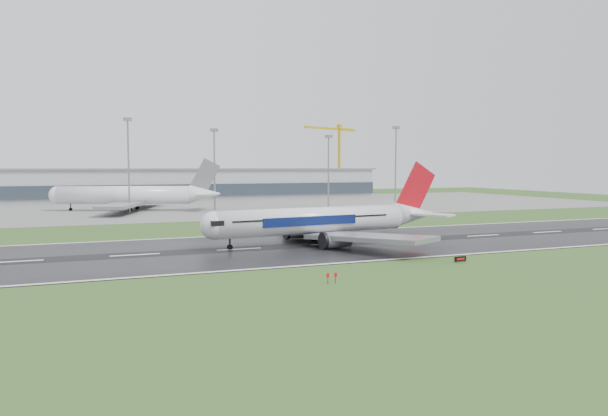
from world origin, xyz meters
name	(u,v)px	position (x,y,z in m)	size (l,w,h in m)	color
ground	(239,250)	(0.00, 0.00, 0.00)	(520.00, 520.00, 0.00)	#2B4E1C
runway	(239,249)	(0.00, 0.00, 0.05)	(400.00, 45.00, 0.10)	black
apron	(162,207)	(0.00, 125.00, 0.04)	(400.00, 130.00, 0.08)	slate
terminal	(148,185)	(0.00, 185.00, 7.50)	(240.00, 36.00, 15.00)	#999CA4
main_airliner	(329,204)	(20.65, 2.38, 8.53)	(57.07, 54.36, 16.85)	silver
parked_airliner	(132,185)	(-12.96, 109.49, 9.57)	(64.78, 60.31, 18.99)	white
tower_crane	(339,159)	(114.85, 200.00, 21.20)	(42.79, 2.33, 42.40)	#BF9D0C
runway_sign	(460,259)	(32.05, -28.20, 0.52)	(2.30, 0.26, 1.04)	black
floodmast_2	(129,167)	(-14.50, 100.00, 16.40)	(0.64, 0.64, 32.80)	gray
floodmast_3	(215,171)	(16.49, 100.00, 14.87)	(0.64, 0.64, 29.75)	gray
floodmast_4	(328,173)	(63.58, 100.00, 14.16)	(0.64, 0.64, 28.33)	gray
floodmast_5	(396,167)	(95.11, 100.00, 16.35)	(0.64, 0.64, 32.69)	gray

